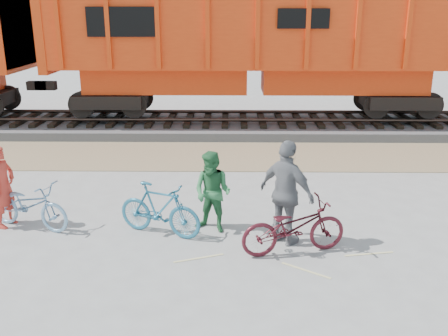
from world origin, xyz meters
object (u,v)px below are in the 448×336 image
at_px(bicycle_teal, 159,209).
at_px(person_woman, 287,193).
at_px(person_solo, 3,186).
at_px(bicycle_blue, 29,205).
at_px(person_man, 213,192).
at_px(bicycle_maroon, 294,227).
at_px(hopper_car_center, 255,43).

bearing_deg(bicycle_teal, person_woman, -75.52).
xyz_separation_m(bicycle_teal, person_solo, (-3.10, 0.38, 0.31)).
height_order(bicycle_blue, person_man, person_man).
relative_size(bicycle_maroon, person_solo, 1.14).
bearing_deg(bicycle_blue, bicycle_teal, -76.05).
bearing_deg(bicycle_teal, bicycle_blue, 106.09).
bearing_deg(person_man, bicycle_maroon, -6.47).
height_order(bicycle_teal, person_solo, person_solo).
bearing_deg(person_solo, person_woman, -85.35).
xyz_separation_m(hopper_car_center, person_man, (-1.16, -8.64, -2.21)).
distance_m(bicycle_maroon, person_solo, 5.67).
bearing_deg(bicycle_teal, person_man, -56.48).
bearing_deg(person_man, person_woman, 4.86).
distance_m(hopper_car_center, bicycle_teal, 9.43).
bearing_deg(bicycle_maroon, bicycle_blue, 64.72).
bearing_deg(bicycle_maroon, person_woman, -0.06).
distance_m(bicycle_blue, person_solo, 0.62).
bearing_deg(bicycle_blue, hopper_car_center, -9.01).
height_order(bicycle_teal, person_man, person_man).
bearing_deg(hopper_car_center, bicycle_teal, -103.74).
relative_size(bicycle_blue, person_man, 1.15).
bearing_deg(bicycle_maroon, hopper_car_center, -12.35).
bearing_deg(person_woman, person_solo, 35.19).
height_order(bicycle_maroon, person_solo, person_solo).
distance_m(bicycle_blue, bicycle_teal, 2.61).
height_order(bicycle_teal, person_woman, person_woman).
xyz_separation_m(bicycle_teal, person_man, (1.00, 0.20, 0.28)).
height_order(person_solo, person_woman, person_woman).
relative_size(person_solo, person_woman, 0.85).
bearing_deg(bicycle_maroon, bicycle_teal, 59.55).
bearing_deg(person_solo, bicycle_teal, -85.02).
bearing_deg(bicycle_maroon, person_solo, 64.71).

